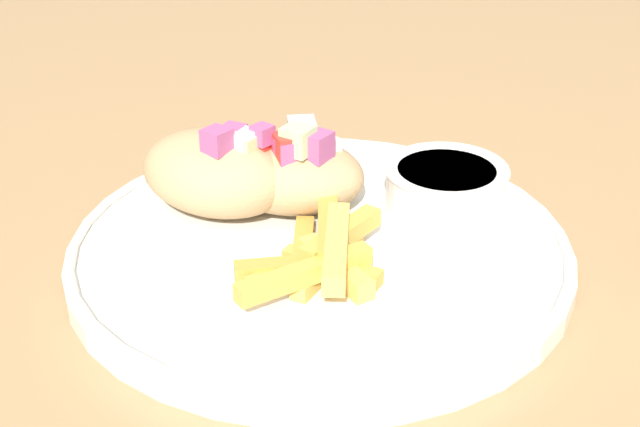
% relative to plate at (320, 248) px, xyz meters
% --- Properties ---
extents(table, '(1.52, 1.52, 0.71)m').
position_rel_plate_xyz_m(table, '(0.02, -0.02, -0.06)').
color(table, '#9E7A51').
rests_on(table, ground_plane).
extents(plate, '(0.31, 0.31, 0.02)m').
position_rel_plate_xyz_m(plate, '(0.00, 0.00, 0.00)').
color(plate, white).
rests_on(plate, table).
extents(pita_sandwich_near, '(0.13, 0.11, 0.06)m').
position_rel_plate_xyz_m(pita_sandwich_near, '(-0.08, -0.03, 0.03)').
color(pita_sandwich_near, tan).
rests_on(pita_sandwich_near, plate).
extents(pita_sandwich_far, '(0.13, 0.12, 0.06)m').
position_rel_plate_xyz_m(pita_sandwich_far, '(-0.05, 0.01, 0.03)').
color(pita_sandwich_far, tan).
rests_on(pita_sandwich_far, plate).
extents(fries_pile, '(0.10, 0.12, 0.03)m').
position_rel_plate_xyz_m(fries_pile, '(0.03, -0.02, 0.02)').
color(fries_pile, gold).
rests_on(fries_pile, plate).
extents(sauce_ramekin, '(0.08, 0.08, 0.03)m').
position_rel_plate_xyz_m(sauce_ramekin, '(0.01, 0.09, 0.02)').
color(sauce_ramekin, white).
rests_on(sauce_ramekin, plate).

